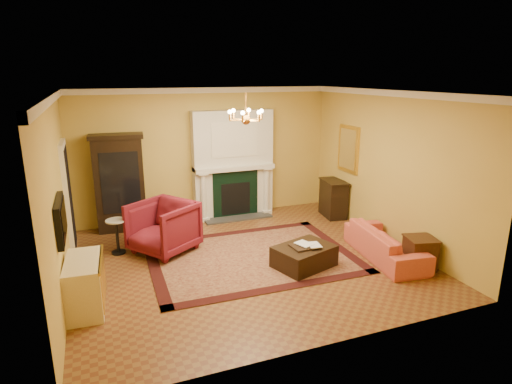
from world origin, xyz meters
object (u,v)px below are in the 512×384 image
pedestal_table (117,234)px  leather_ottoman (304,256)px  coral_sofa (386,238)px  end_table (420,253)px  commode (85,285)px  console_table (333,199)px  china_cabinet (120,185)px  wingback_armchair (163,225)px

pedestal_table → leather_ottoman: 3.52m
coral_sofa → leather_ottoman: size_ratio=1.93×
coral_sofa → end_table: size_ratio=3.62×
commode → console_table: size_ratio=1.20×
commode → end_table: size_ratio=1.91×
china_cabinet → wingback_armchair: 1.73m
leather_ottoman → commode: bearing=163.9°
china_cabinet → commode: 3.36m
leather_ottoman → end_table: bearing=-39.9°
commode → console_table: bearing=26.8°
coral_sofa → pedestal_table: bearing=74.1°
commode → end_table: bearing=-3.2°
end_table → console_table: 3.01m
china_cabinet → leather_ottoman: size_ratio=2.01×
pedestal_table → leather_ottoman: bearing=-30.7°
wingback_armchair → pedestal_table: size_ratio=1.61×
leather_ottoman → coral_sofa: bearing=-24.5°
pedestal_table → leather_ottoman: pedestal_table is taller
commode → end_table: 5.49m
end_table → wingback_armchair: bearing=150.1°
china_cabinet → console_table: size_ratio=2.37×
wingback_armchair → leather_ottoman: wingback_armchair is taller
coral_sofa → end_table: 0.65m
wingback_armchair → end_table: size_ratio=2.03×
leather_ottoman → china_cabinet: bearing=114.4°
console_table → china_cabinet: bearing=178.1°
china_cabinet → coral_sofa: 5.53m
commode → console_table: (5.51, 2.36, 0.04)m
china_cabinet → console_table: bearing=-5.4°
commode → coral_sofa: size_ratio=0.53×
wingback_armchair → end_table: wingback_armchair is taller
china_cabinet → pedestal_table: bearing=-93.7°
coral_sofa → end_table: (0.29, -0.57, -0.11)m
pedestal_table → console_table: (4.95, 0.46, 0.03)m
end_table → china_cabinet: bearing=140.5°
wingback_armchair → end_table: bearing=25.0°
commode → leather_ottoman: (3.58, 0.11, -0.18)m
wingback_armchair → console_table: bearing=64.3°
end_table → leather_ottoman: (-1.87, 0.76, -0.06)m
pedestal_table → commode: size_ratio=0.66×
china_cabinet → wingback_armchair: bearing=-62.7°
china_cabinet → wingback_armchair: size_ratio=1.86×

